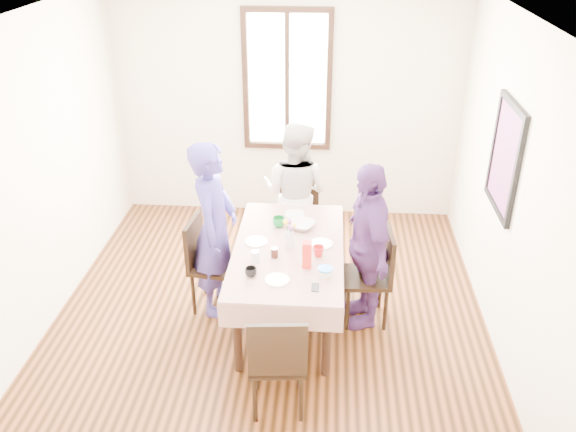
% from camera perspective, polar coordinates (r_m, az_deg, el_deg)
% --- Properties ---
extents(ground, '(4.50, 4.50, 0.00)m').
position_cam_1_polar(ground, '(5.68, -1.76, -9.68)').
color(ground, black).
rests_on(ground, ground).
extents(back_wall, '(4.00, 0.00, 4.00)m').
position_cam_1_polar(back_wall, '(7.07, -0.06, 10.45)').
color(back_wall, '#F1E2C2').
rests_on(back_wall, ground).
extents(right_wall, '(0.00, 4.50, 4.50)m').
position_cam_1_polar(right_wall, '(5.17, 20.64, 1.92)').
color(right_wall, '#F1E2C2').
rests_on(right_wall, ground).
extents(window_frame, '(1.02, 0.06, 1.62)m').
position_cam_1_polar(window_frame, '(6.97, -0.07, 12.76)').
color(window_frame, black).
rests_on(window_frame, back_wall).
extents(window_pane, '(0.90, 0.02, 1.50)m').
position_cam_1_polar(window_pane, '(6.98, -0.07, 12.78)').
color(window_pane, white).
rests_on(window_pane, back_wall).
extents(art_poster, '(0.04, 0.76, 0.96)m').
position_cam_1_polar(art_poster, '(5.36, 20.01, 5.25)').
color(art_poster, red).
rests_on(art_poster, right_wall).
extents(dining_table, '(0.84, 1.58, 0.75)m').
position_cam_1_polar(dining_table, '(5.46, 0.04, -6.51)').
color(dining_table, black).
rests_on(dining_table, ground).
extents(tablecloth, '(0.96, 1.70, 0.01)m').
position_cam_1_polar(tablecloth, '(5.26, 0.04, -3.07)').
color(tablecloth, '#540801').
rests_on(tablecloth, dining_table).
extents(chair_left, '(0.47, 0.47, 0.91)m').
position_cam_1_polar(chair_left, '(5.63, -6.97, -4.65)').
color(chair_left, black).
rests_on(chair_left, ground).
extents(chair_right, '(0.45, 0.45, 0.91)m').
position_cam_1_polar(chair_right, '(5.46, 7.43, -5.77)').
color(chair_right, black).
rests_on(chair_right, ground).
extents(chair_far, '(0.47, 0.47, 0.91)m').
position_cam_1_polar(chair_far, '(6.35, 0.75, -0.40)').
color(chair_far, black).
rests_on(chair_far, ground).
extents(chair_near, '(0.45, 0.45, 0.91)m').
position_cam_1_polar(chair_near, '(4.55, -0.99, -13.36)').
color(chair_near, black).
rests_on(chair_near, ground).
extents(person_left, '(0.44, 0.64, 1.67)m').
position_cam_1_polar(person_left, '(5.43, -7.01, -1.27)').
color(person_left, '#3B3085').
rests_on(person_left, ground).
extents(person_far, '(0.91, 0.81, 1.54)m').
position_cam_1_polar(person_far, '(6.19, 0.76, 2.09)').
color(person_far, beige).
rests_on(person_far, ground).
extents(person_right, '(0.59, 0.98, 1.56)m').
position_cam_1_polar(person_right, '(5.29, 7.44, -2.83)').
color(person_right, '#512C6B').
rests_on(person_right, ground).
extents(mug_black, '(0.11, 0.11, 0.08)m').
position_cam_1_polar(mug_black, '(4.86, -3.56, -5.34)').
color(mug_black, black).
rests_on(mug_black, tablecloth).
extents(mug_flag, '(0.14, 0.14, 0.09)m').
position_cam_1_polar(mug_flag, '(5.12, 2.91, -3.37)').
color(mug_flag, red).
rests_on(mug_flag, tablecloth).
extents(mug_green, '(0.14, 0.14, 0.09)m').
position_cam_1_polar(mug_green, '(5.57, -0.88, -0.57)').
color(mug_green, '#0C7226').
rests_on(mug_green, tablecloth).
extents(serving_bowl, '(0.31, 0.31, 0.06)m').
position_cam_1_polar(serving_bowl, '(5.55, 1.29, -0.87)').
color(serving_bowl, white).
rests_on(serving_bowl, tablecloth).
extents(juice_carton, '(0.07, 0.07, 0.23)m').
position_cam_1_polar(juice_carton, '(4.93, 1.82, -3.71)').
color(juice_carton, red).
rests_on(juice_carton, tablecloth).
extents(butter_tub, '(0.11, 0.11, 0.05)m').
position_cam_1_polar(butter_tub, '(4.88, 3.57, -5.36)').
color(butter_tub, white).
rests_on(butter_tub, tablecloth).
extents(jam_jar, '(0.06, 0.06, 0.09)m').
position_cam_1_polar(jam_jar, '(5.10, -1.30, -3.51)').
color(jam_jar, black).
rests_on(jam_jar, tablecloth).
extents(drinking_glass, '(0.07, 0.07, 0.10)m').
position_cam_1_polar(drinking_glass, '(5.03, -3.14, -3.87)').
color(drinking_glass, silver).
rests_on(drinking_glass, tablecloth).
extents(smartphone, '(0.06, 0.12, 0.01)m').
position_cam_1_polar(smartphone, '(4.73, 2.61, -6.81)').
color(smartphone, black).
rests_on(smartphone, tablecloth).
extents(flower_vase, '(0.07, 0.07, 0.15)m').
position_cam_1_polar(flower_vase, '(5.23, 0.14, -2.24)').
color(flower_vase, silver).
rests_on(flower_vase, tablecloth).
extents(plate_left, '(0.20, 0.20, 0.01)m').
position_cam_1_polar(plate_left, '(5.34, -3.06, -2.45)').
color(plate_left, white).
rests_on(plate_left, tablecloth).
extents(plate_right, '(0.20, 0.20, 0.01)m').
position_cam_1_polar(plate_right, '(5.31, 3.24, -2.65)').
color(plate_right, white).
rests_on(plate_right, tablecloth).
extents(plate_far, '(0.20, 0.20, 0.01)m').
position_cam_1_polar(plate_far, '(5.80, 0.63, 0.18)').
color(plate_far, white).
rests_on(plate_far, tablecloth).
extents(plate_near, '(0.20, 0.20, 0.01)m').
position_cam_1_polar(plate_near, '(4.81, -1.04, -6.11)').
color(plate_near, white).
rests_on(plate_near, tablecloth).
extents(butter_lid, '(0.12, 0.12, 0.01)m').
position_cam_1_polar(butter_lid, '(4.86, 3.58, -5.03)').
color(butter_lid, blue).
rests_on(butter_lid, butter_tub).
extents(flower_bunch, '(0.09, 0.09, 0.10)m').
position_cam_1_polar(flower_bunch, '(5.17, 0.14, -1.05)').
color(flower_bunch, yellow).
rests_on(flower_bunch, flower_vase).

